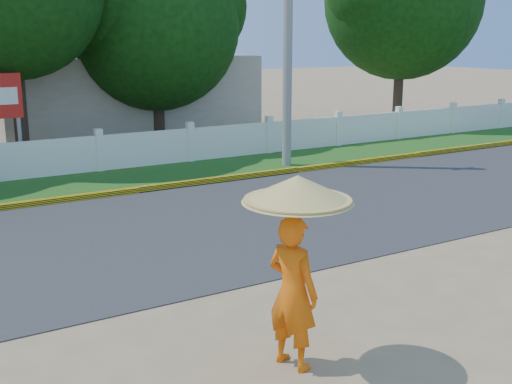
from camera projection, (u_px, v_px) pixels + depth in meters
ground at (321, 299)px, 10.04m from camera, size 120.00×120.00×0.00m
road at (197, 226)px, 13.79m from camera, size 60.00×7.00×0.02m
grass_verge at (116, 180)px, 18.17m from camera, size 60.00×3.50×0.03m
curb at (138, 190)px, 16.74m from camera, size 40.00×0.18×0.16m
fence at (100, 154)px, 19.26m from camera, size 40.00×0.10×1.10m
building_near at (119, 96)px, 26.17m from camera, size 10.00×6.00×3.20m
utility_pole at (288, 22)px, 19.18m from camera, size 0.28×0.28×8.77m
monk_with_parasol at (295, 245)px, 7.66m from camera, size 1.33×1.33×2.42m
tree_row at (122, 4)px, 21.81m from camera, size 36.59×7.95×9.07m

